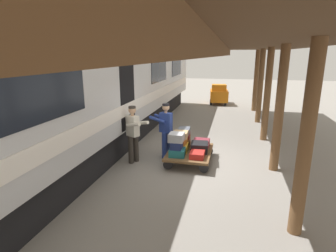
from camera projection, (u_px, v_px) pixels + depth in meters
ground_plane at (197, 163)px, 8.17m from camera, size 60.00×60.00×0.00m
platform_canopy at (283, 50)px, 6.88m from camera, size 3.20×18.08×3.56m
train_car at (82, 90)px, 8.46m from camera, size 3.02×20.74×4.00m
luggage_cart at (190, 152)px, 8.19m from camera, size 1.28×1.78×0.34m
suitcase_burgundy_valise at (201, 143)px, 8.55m from camera, size 0.50×0.50×0.22m
suitcase_teal_softside at (177, 152)px, 7.75m from camera, size 0.48×0.49×0.21m
suitcase_red_plastic at (197, 155)px, 7.63m from camera, size 0.39×0.50×0.17m
suitcase_black_hardshell at (199, 147)px, 8.08m from camera, size 0.53×0.57×0.27m
suitcase_yellow_case at (180, 147)px, 8.22m from camera, size 0.48×0.65×0.21m
suitcase_brown_leather at (183, 141)px, 8.67m from camera, size 0.51×0.67×0.26m
suitcase_orange_carryall at (181, 141)px, 8.15m from camera, size 0.37×0.56×0.19m
suitcase_maroon_trunk at (183, 135)px, 8.59m from camera, size 0.48×0.56×0.14m
suitcase_slate_roller at (184, 131)px, 8.55m from camera, size 0.38×0.47×0.16m
suitcase_tan_vintage at (180, 135)px, 8.11m from camera, size 0.42×0.45×0.19m
suitcase_navy_fabric at (177, 145)px, 7.74m from camera, size 0.31×0.45×0.21m
suitcase_gray_aluminum at (176, 137)px, 7.69m from camera, size 0.41×0.43×0.23m
porter_in_overalls at (165, 129)px, 8.42m from camera, size 0.72×0.53×1.70m
porter_by_door at (133, 132)px, 7.99m from camera, size 0.74×0.62×1.70m
baggage_tug at (219, 94)px, 17.75m from camera, size 1.26×1.80×1.30m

